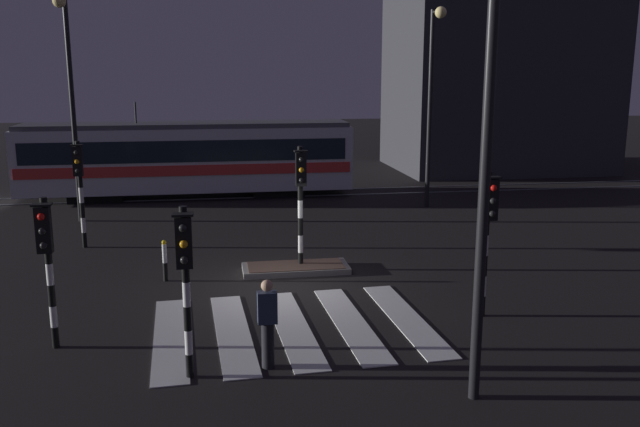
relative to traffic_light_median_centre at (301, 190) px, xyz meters
name	(u,v)px	position (x,y,z in m)	size (l,w,h in m)	color
ground_plane	(280,289)	(-0.75, -1.50, -2.27)	(120.00, 120.00, 0.00)	black
rail_near	(250,198)	(-0.75, 11.09, -2.26)	(80.00, 0.12, 0.03)	#59595E
rail_far	(248,192)	(-0.75, 12.53, -2.26)	(80.00, 0.12, 0.03)	#59595E
crosswalk_zebra	(293,327)	(-0.75, -4.19, -2.26)	(6.05, 4.83, 0.02)	silver
traffic_island	(296,268)	(-0.16, -0.06, -2.19)	(2.92, 1.17, 0.18)	slate
traffic_light_median_centre	(301,190)	(0.00, 0.00, 0.00)	(0.36, 0.42, 3.45)	black
traffic_light_corner_near_left	(47,251)	(-5.56, -4.56, -0.25)	(0.36, 0.42, 3.07)	black
traffic_light_kerb_mid_left	(185,268)	(-2.87, -6.35, -0.19)	(0.36, 0.42, 3.16)	black
traffic_light_corner_near_right	(488,223)	(3.56, -4.25, -0.09)	(0.36, 0.42, 3.31)	black
traffic_light_corner_far_left	(79,178)	(-6.38, 3.46, -0.07)	(0.36, 0.42, 3.34)	black
street_lamp_near_kerb	(494,132)	(1.90, -8.06, 2.24)	(0.44, 1.21, 7.11)	black
street_lamp_trackside_left	(70,85)	(-7.19, 7.28, 2.68)	(0.44, 1.21, 7.92)	black
street_lamp_trackside_right	(433,85)	(6.25, 7.79, 2.60)	(0.44, 1.21, 7.78)	black
tram	(188,157)	(-3.36, 11.80, -0.53)	(14.30, 2.58, 4.15)	silver
pedestrian_waiting_at_kerb	(268,323)	(-1.44, -6.07, -1.40)	(0.36, 0.24, 1.71)	black
bollard_island_edge	(165,261)	(-3.66, -0.37, -1.72)	(0.12, 0.12, 1.11)	black
building_backdrop	(497,75)	(13.44, 18.12, 2.91)	(11.14, 8.00, 10.37)	#2D2D33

